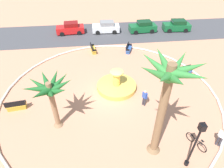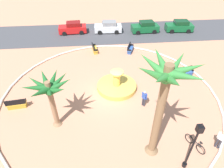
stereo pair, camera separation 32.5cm
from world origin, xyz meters
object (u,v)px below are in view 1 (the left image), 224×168
object	(u,v)px
parked_car_third	(143,27)
parked_car_rightmost	(177,26)
bench_southeast	(184,72)
bench_southwest	(129,49)
person_pedestrian_stroll	(145,97)
bench_west	(16,106)
person_cyclist_photo	(222,137)
parked_car_leftmost	(70,28)
bicycle_red_frame	(196,142)
palm_tree_by_curb	(50,91)
palm_tree_near_fountain	(167,89)
lamppost	(196,142)
fountain	(117,86)
parked_car_second	(106,27)
bench_north	(93,50)

from	to	relation	value
parked_car_third	parked_car_rightmost	bearing A→B (deg)	-1.55
bench_southeast	bench_southwest	world-z (taller)	same
person_pedestrian_stroll	parked_car_third	world-z (taller)	parked_car_third
bench_west	person_cyclist_photo	bearing A→B (deg)	-19.56
parked_car_leftmost	parked_car_rightmost	xyz separation A→B (m)	(16.03, -0.83, 0.00)
bicycle_red_frame	parked_car_third	xyz separation A→B (m)	(1.17, 20.06, 0.40)
palm_tree_by_curb	palm_tree_near_fountain	bearing A→B (deg)	-24.31
lamppost	person_pedestrian_stroll	xyz separation A→B (m)	(-1.38, 5.68, -1.46)
fountain	parked_car_leftmost	distance (m)	14.66
parked_car_leftmost	parked_car_rightmost	size ratio (longest dim) A/B	1.00
bicycle_red_frame	parked_car_rightmost	world-z (taller)	parked_car_rightmost
bench_southwest	bicycle_red_frame	distance (m)	14.26
bench_southeast	parked_car_rightmost	distance (m)	12.13
person_cyclist_photo	person_pedestrian_stroll	xyz separation A→B (m)	(-4.16, 4.54, -0.03)
parked_car_third	parked_car_rightmost	xyz separation A→B (m)	(5.23, -0.14, 0.00)
palm_tree_by_curb	bench_west	distance (m)	5.24
bicycle_red_frame	person_pedestrian_stroll	world-z (taller)	person_pedestrian_stroll
parked_car_third	bicycle_red_frame	bearing A→B (deg)	-93.34
fountain	parked_car_third	distance (m)	14.31
fountain	parked_car_second	size ratio (longest dim) A/B	0.92
bench_west	bench_southeast	size ratio (longest dim) A/B	0.98
person_cyclist_photo	parked_car_second	bearing A→B (deg)	105.99
bench_southeast	parked_car_third	size ratio (longest dim) A/B	0.41
bench_north	person_cyclist_photo	xyz separation A→B (m)	(8.13, -14.66, 0.59)
parked_car_second	parked_car_rightmost	size ratio (longest dim) A/B	0.99
person_pedestrian_stroll	parked_car_second	xyz separation A→B (m)	(-1.77, 16.15, -0.13)
parked_car_leftmost	bench_southwest	bearing A→B (deg)	-41.46
bench_southeast	bench_southwest	size ratio (longest dim) A/B	1.00
fountain	lamppost	world-z (taller)	lamppost
palm_tree_by_curb	bench_north	bearing A→B (deg)	74.74
lamppost	fountain	bearing A→B (deg)	112.40
person_pedestrian_stroll	bench_north	bearing A→B (deg)	111.40
bench_southwest	parked_car_rightmost	bearing A→B (deg)	34.31
palm_tree_by_curb	parked_car_rightmost	bearing A→B (deg)	46.37
palm_tree_by_curb	bicycle_red_frame	world-z (taller)	palm_tree_by_curb
person_pedestrian_stroll	parked_car_third	size ratio (longest dim) A/B	0.40
palm_tree_near_fountain	bench_southeast	world-z (taller)	palm_tree_near_fountain
palm_tree_near_fountain	parked_car_second	bearing A→B (deg)	93.77
bench_southwest	lamppost	distance (m)	15.55
bench_west	bench_north	bearing A→B (deg)	53.98
parked_car_third	palm_tree_by_curb	bearing A→B (deg)	-122.54
palm_tree_by_curb	bench_southwest	xyz separation A→B (m)	(7.58, 11.07, -3.08)
bench_north	bench_southeast	world-z (taller)	same
fountain	person_pedestrian_stroll	size ratio (longest dim) A/B	2.30
parked_car_leftmost	person_pedestrian_stroll	bearing A→B (deg)	-66.73
bench_southwest	person_cyclist_photo	world-z (taller)	person_cyclist_photo
fountain	bicycle_red_frame	size ratio (longest dim) A/B	2.36
person_pedestrian_stroll	parked_car_third	bearing A→B (deg)	76.49
person_pedestrian_stroll	parked_car_second	world-z (taller)	parked_car_second
parked_car_third	bench_southwest	bearing A→B (deg)	-118.86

